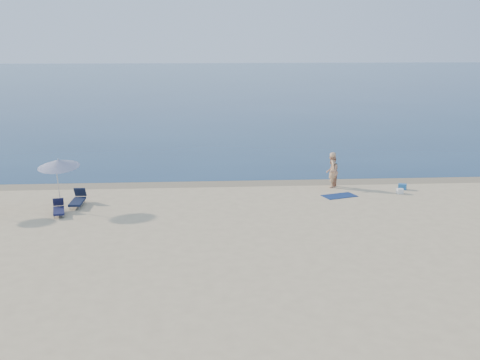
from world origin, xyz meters
name	(u,v)px	position (x,y,z in m)	size (l,w,h in m)	color
sea	(213,81)	(0.00, 100.00, 0.00)	(240.00, 160.00, 0.01)	#0B2847
wet_sand_strip	(250,183)	(0.00, 19.40, 0.00)	(240.00, 1.60, 0.00)	#847254
person_left	(333,170)	(4.42, 18.20, 0.96)	(0.70, 0.46, 1.93)	tan
person_right	(332,171)	(4.34, 18.17, 0.88)	(0.85, 0.66, 1.75)	tan
beach_towel	(339,196)	(4.34, 16.25, 0.01)	(1.70, 0.94, 0.03)	#0F214F
white_bag	(400,191)	(7.62, 16.53, 0.13)	(0.31, 0.27, 0.27)	white
blue_cooler	(402,187)	(8.04, 17.41, 0.15)	(0.43, 0.30, 0.30)	#1F61AA
umbrella_near	(58,163)	(-9.46, 14.92, 2.20)	(2.33, 2.35, 2.55)	silver
lounger_left	(59,209)	(-9.37, 13.94, 0.24)	(0.81, 1.57, 0.66)	#16193D
lounger_right	(78,200)	(-8.78, 15.41, 0.27)	(0.59, 1.72, 0.76)	#131B35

